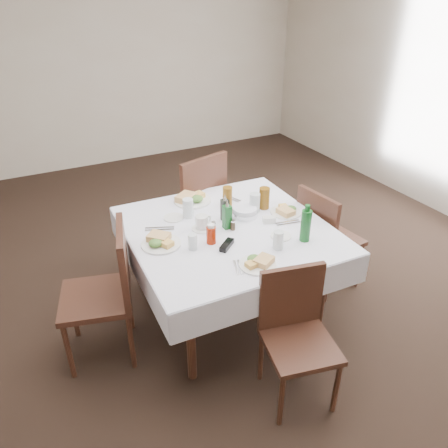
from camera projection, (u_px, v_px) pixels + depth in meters
name	position (u px, v px, depth m)	size (l,w,h in m)	color
ground_plane	(213.00, 298.00, 3.65)	(7.00, 7.00, 0.00)	black
room_shell	(209.00, 89.00, 2.81)	(6.04, 7.04, 2.80)	#B8A792
dining_table	(228.00, 237.00, 3.18)	(1.45, 1.45, 0.76)	#321A0E
chair_north	(196.00, 201.00, 3.91)	(0.61, 0.61, 1.04)	#321A0E
chair_south	(295.00, 327.00, 2.64)	(0.48, 0.48, 0.86)	#321A0E
chair_east	(324.00, 234.00, 3.55)	(0.47, 0.47, 0.91)	#321A0E
chair_west	(109.00, 286.00, 2.89)	(0.56, 0.56, 0.98)	#321A0E
meal_north	(192.00, 199.00, 3.51)	(0.30, 0.30, 0.07)	white
meal_south	(258.00, 262.00, 2.73)	(0.24, 0.24, 0.05)	white
meal_east	(286.00, 211.00, 3.34)	(0.24, 0.24, 0.05)	white
meal_west	(160.00, 242.00, 2.94)	(0.27, 0.27, 0.06)	white
side_plate_a	(174.00, 218.00, 3.27)	(0.15, 0.15, 0.01)	white
side_plate_b	(281.00, 236.00, 3.04)	(0.14, 0.14, 0.01)	white
water_n	(188.00, 208.00, 3.26)	(0.08, 0.08, 0.15)	silver
water_s	(278.00, 240.00, 2.88)	(0.07, 0.07, 0.13)	silver
water_e	(255.00, 203.00, 3.34)	(0.08, 0.08, 0.15)	silver
water_w	(193.00, 242.00, 2.88)	(0.06, 0.06, 0.11)	silver
iced_tea_a	(227.00, 196.00, 3.43)	(0.08, 0.08, 0.16)	brown
iced_tea_b	(264.00, 198.00, 3.38)	(0.08, 0.08, 0.17)	brown
bread_basket	(245.00, 212.00, 3.30)	(0.20, 0.20, 0.07)	silver
oil_cruet_dark	(225.00, 209.00, 3.21)	(0.05, 0.05, 0.21)	black
oil_cruet_green	(227.00, 216.00, 3.10)	(0.05, 0.05, 0.23)	#165A21
ketchup_bottle	(211.00, 234.00, 2.94)	(0.07, 0.07, 0.14)	#A21E05
salt_shaker	(213.00, 226.00, 3.10)	(0.03, 0.03, 0.07)	white
pepper_shaker	(233.00, 225.00, 3.11)	(0.03, 0.03, 0.08)	#3D2F1F
coffee_mug	(202.00, 223.00, 3.11)	(0.16, 0.15, 0.11)	white
sunglasses	(227.00, 245.00, 2.92)	(0.15, 0.13, 0.03)	black
green_bottle	(306.00, 225.00, 2.94)	(0.07, 0.07, 0.27)	#165A21
sugar_caddy	(269.00, 220.00, 3.21)	(0.10, 0.08, 0.05)	white
cutlery_n	(232.00, 199.00, 3.56)	(0.10, 0.18, 0.01)	silver
cutlery_s	(238.00, 267.00, 2.71)	(0.09, 0.16, 0.01)	silver
cutlery_e	(288.00, 223.00, 3.21)	(0.19, 0.08, 0.01)	silver
cutlery_w	(160.00, 229.00, 3.13)	(0.21, 0.13, 0.01)	silver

